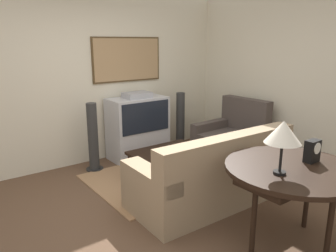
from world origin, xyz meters
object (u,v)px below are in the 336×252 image
(coffee_table, at_px, (166,152))
(table_lamp, at_px, (283,133))
(tv, at_px, (138,127))
(mantel_clock, at_px, (312,151))
(speaker_tower_left, at_px, (93,139))
(speaker_tower_right, at_px, (180,123))
(console_table, at_px, (292,173))
(armchair, at_px, (232,141))
(couch, at_px, (212,177))

(coffee_table, height_order, table_lamp, table_lamp)
(tv, distance_m, mantel_clock, 3.05)
(speaker_tower_left, height_order, speaker_tower_right, same)
(tv, xyz_separation_m, mantel_clock, (0.09, -3.02, 0.39))
(console_table, height_order, mantel_clock, mantel_clock)
(armchair, xyz_separation_m, coffee_table, (-1.30, 0.08, 0.04))
(console_table, bearing_deg, couch, 88.07)
(speaker_tower_left, bearing_deg, armchair, -24.41)
(table_lamp, distance_m, speaker_tower_left, 3.04)
(tv, height_order, console_table, tv)
(couch, xyz_separation_m, table_lamp, (-0.28, -1.10, 0.86))
(console_table, relative_size, speaker_tower_right, 1.18)
(console_table, height_order, table_lamp, table_lamp)
(console_table, distance_m, speaker_tower_right, 3.09)
(tv, relative_size, mantel_clock, 5.21)
(console_table, bearing_deg, tv, 86.96)
(speaker_tower_right, bearing_deg, armchair, -69.02)
(armchair, bearing_deg, coffee_table, -95.52)
(coffee_table, height_order, mantel_clock, mantel_clock)
(table_lamp, bearing_deg, speaker_tower_left, 98.53)
(console_table, distance_m, mantel_clock, 0.31)
(tv, bearing_deg, couch, -93.66)
(tv, xyz_separation_m, armchair, (1.20, -1.01, -0.21))
(console_table, height_order, speaker_tower_right, speaker_tower_right)
(tv, distance_m, speaker_tower_left, 0.85)
(armchair, height_order, speaker_tower_left, speaker_tower_left)
(tv, relative_size, armchair, 1.12)
(armchair, distance_m, table_lamp, 2.71)
(armchair, height_order, mantel_clock, mantel_clock)
(tv, xyz_separation_m, speaker_tower_right, (0.85, -0.09, -0.03))
(tv, bearing_deg, armchair, -40.16)
(tv, xyz_separation_m, table_lamp, (-0.41, -3.02, 0.65))
(mantel_clock, bearing_deg, couch, 101.16)
(speaker_tower_left, bearing_deg, mantel_clock, -72.26)
(armchair, bearing_deg, console_table, -36.40)
(couch, distance_m, coffee_table, 0.99)
(table_lamp, distance_m, speaker_tower_right, 3.26)
(mantel_clock, bearing_deg, coffee_table, 95.34)
(speaker_tower_right, bearing_deg, couch, -117.80)
(speaker_tower_left, relative_size, speaker_tower_right, 1.00)
(coffee_table, relative_size, speaker_tower_left, 1.00)
(coffee_table, xyz_separation_m, console_table, (-0.06, -2.06, 0.38))
(coffee_table, distance_m, speaker_tower_left, 1.13)
(table_lamp, bearing_deg, mantel_clock, -0.13)
(armchair, xyz_separation_m, speaker_tower_left, (-2.05, 0.93, 0.18))
(tv, bearing_deg, speaker_tower_right, -5.74)
(speaker_tower_left, bearing_deg, tv, 5.74)
(couch, height_order, table_lamp, table_lamp)
(coffee_table, bearing_deg, table_lamp, -98.28)
(table_lamp, bearing_deg, speaker_tower_right, 66.90)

